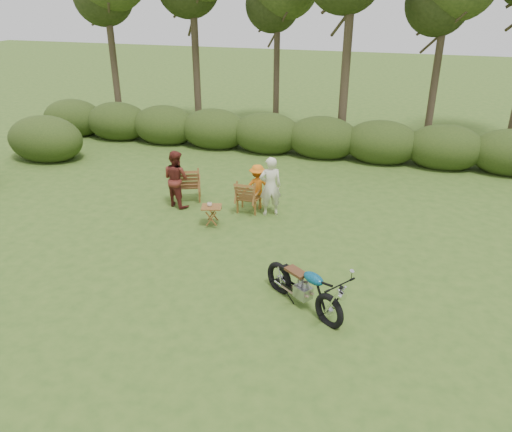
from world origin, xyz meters
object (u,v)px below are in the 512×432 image
(side_table, at_px, (212,216))
(adult_a, at_px, (270,214))
(child, at_px, (257,207))
(motorcycle, at_px, (302,306))
(cup, at_px, (210,205))
(adult_b, at_px, (178,205))
(lawn_chair_right, at_px, (249,211))
(lawn_chair_left, at_px, (190,199))

(side_table, relative_size, adult_a, 0.33)
(adult_a, distance_m, child, 0.55)
(motorcycle, bearing_deg, cup, 172.69)
(side_table, height_order, adult_b, adult_b)
(side_table, distance_m, child, 1.61)
(motorcycle, bearing_deg, adult_a, 149.47)
(lawn_chair_right, height_order, adult_b, adult_b)
(lawn_chair_right, height_order, child, child)
(lawn_chair_left, relative_size, child, 0.82)
(lawn_chair_left, distance_m, adult_a, 2.42)
(lawn_chair_right, distance_m, cup, 1.40)
(lawn_chair_left, relative_size, adult_b, 0.64)
(child, bearing_deg, side_table, 39.68)
(lawn_chair_left, relative_size, side_table, 1.91)
(lawn_chair_right, height_order, side_table, side_table)
(adult_b, relative_size, child, 1.28)
(lawn_chair_right, distance_m, side_table, 1.28)
(lawn_chair_left, xyz_separation_m, child, (1.96, 0.00, 0.00))
(motorcycle, height_order, cup, cup)
(child, bearing_deg, adult_b, -8.60)
(adult_a, relative_size, child, 1.29)
(adult_a, xyz_separation_m, child, (-0.44, 0.33, 0.00))
(lawn_chair_right, xyz_separation_m, child, (0.15, 0.30, 0.00))
(cup, xyz_separation_m, adult_a, (1.25, 1.06, -0.56))
(lawn_chair_right, relative_size, side_table, 1.72)
(motorcycle, xyz_separation_m, side_table, (-2.85, 2.74, 0.26))
(side_table, bearing_deg, cup, -171.89)
(lawn_chair_right, xyz_separation_m, lawn_chair_left, (-1.81, 0.30, 0.00))
(cup, relative_size, adult_b, 0.08)
(lawn_chair_left, bearing_deg, side_table, 108.85)
(lawn_chair_right, bearing_deg, adult_a, 177.23)
(side_table, height_order, child, child)
(side_table, bearing_deg, lawn_chair_left, 130.63)
(motorcycle, distance_m, cup, 4.02)
(motorcycle, relative_size, lawn_chair_left, 1.92)
(side_table, bearing_deg, child, 60.94)
(lawn_chair_left, distance_m, cup, 1.89)
(cup, distance_m, adult_a, 1.73)
(adult_b, xyz_separation_m, child, (2.11, 0.47, 0.00))
(lawn_chair_left, distance_m, adult_b, 0.50)
(lawn_chair_right, bearing_deg, side_table, 60.85)
(lawn_chair_right, relative_size, adult_a, 0.57)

